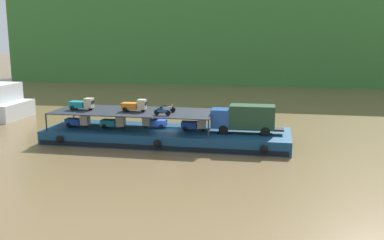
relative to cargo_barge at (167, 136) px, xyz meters
The scene contains 13 objects.
ground_plane 0.75m from the cargo_barge, 90.00° to the left, with size 400.00×400.00×0.00m, color brown.
hillside_far_bank 72.99m from the cargo_barge, 90.00° to the left, with size 112.40×28.79×34.86m.
cargo_barge is the anchor object (origin of this frame).
covered_lorry 9.11m from the cargo_barge, ahead, with size 7.90×2.44×3.10m.
cargo_rack 4.65m from the cargo_barge, behind, with size 18.32×6.92×2.00m.
mini_truck_lower_stern 10.54m from the cargo_barge, behind, with size 2.78×1.28×1.38m.
mini_truck_lower_aft 6.30m from the cargo_barge, behind, with size 2.79×1.29×1.38m.
mini_truck_lower_mid 2.24m from the cargo_barge, 160.38° to the left, with size 2.76×1.23×1.38m.
mini_truck_lower_fore 3.45m from the cargo_barge, ahead, with size 2.79×1.28×1.38m.
mini_truck_upper_stern 10.49m from the cargo_barge, behind, with size 2.75×1.22×1.38m.
mini_truck_upper_mid 5.01m from the cargo_barge, behind, with size 2.79×1.29×1.38m.
motorcycle_upper_port 3.78m from the cargo_barge, 88.96° to the right, with size 1.90×0.55×0.87m.
motorcycle_upper_centre 3.18m from the cargo_barge, 24.73° to the left, with size 1.90×0.55×0.87m.
Camera 1 is at (11.95, -47.02, 12.08)m, focal length 41.08 mm.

